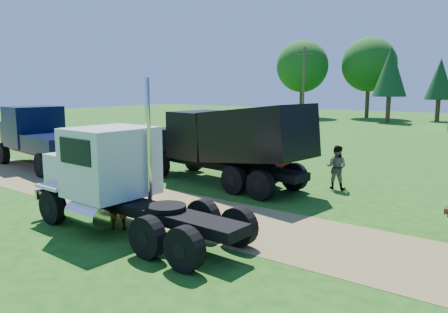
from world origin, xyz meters
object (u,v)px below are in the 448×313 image
Objects in this scene: black_dump_truck at (229,140)px; orange_pickup at (253,155)px; navy_truck at (40,136)px; spectator_a at (118,200)px; white_semi_tractor at (112,177)px.

orange_pickup is at bearing 117.49° from black_dump_truck.
black_dump_truck is 5.13m from orange_pickup.
navy_truck is 13.19m from spectator_a.
white_semi_tractor reaches higher than navy_truck.
white_semi_tractor reaches higher than spectator_a.
navy_truck is (-11.93, 4.57, 0.10)m from white_semi_tractor.
black_dump_truck is at bearing 60.52° from spectator_a.
spectator_a is at bearing -166.68° from orange_pickup.
white_semi_tractor is at bearing -78.36° from black_dump_truck.
white_semi_tractor is 0.89× the size of black_dump_truck.
black_dump_truck reaches higher than navy_truck.
orange_pickup is at bearing 102.92° from white_semi_tractor.
spectator_a is at bearing -14.40° from white_semi_tractor.
spectator_a is (0.38, -0.11, -0.68)m from white_semi_tractor.
black_dump_truck is at bearing 21.44° from navy_truck.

